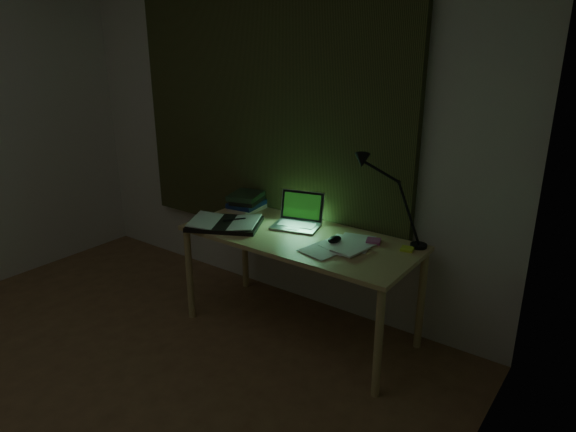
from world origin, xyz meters
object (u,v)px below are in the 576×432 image
desk (299,285)px  open_textbook (225,223)px  loose_papers (345,247)px  desk_lamp (422,204)px  laptop (296,212)px  book_stack (246,202)px

desk → open_textbook: open_textbook is taller
open_textbook → loose_papers: 0.81m
desk → loose_papers: bearing=-1.2°
desk → desk_lamp: bearing=21.3°
laptop → desk_lamp: size_ratio=0.63×
desk → loose_papers: (0.32, -0.01, 0.34)m
book_stack → desk_lamp: (1.22, 0.07, 0.20)m
open_textbook → desk: bearing=-10.8°
book_stack → desk_lamp: desk_lamp is taller
open_textbook → book_stack: bearing=78.9°
laptop → desk_lamp: (0.75, 0.15, 0.15)m
book_stack → loose_papers: (0.89, -0.19, -0.05)m
laptop → open_textbook: laptop is taller
desk → desk_lamp: size_ratio=2.81×
laptop → book_stack: (-0.47, 0.08, -0.04)m
desk → book_stack: size_ratio=6.24×
laptop → book_stack: bearing=155.3°
open_textbook → book_stack: (-0.09, 0.32, 0.04)m
desk → book_stack: bearing=162.5°
desk → desk_lamp: 0.91m
open_textbook → loose_papers: (0.80, 0.13, -0.01)m
open_textbook → desk_lamp: size_ratio=0.86×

